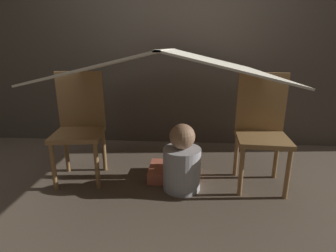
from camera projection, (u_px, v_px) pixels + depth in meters
The scene contains 7 objects.
ground_plane at pixel (166, 195), 2.04m from camera, with size 8.80×8.80×0.00m, color brown.
wall_back at pixel (175, 33), 2.85m from camera, with size 7.00×0.05×2.50m.
chair_left at pixel (80, 123), 2.22m from camera, with size 0.44×0.44×0.91m.
chair_right at pixel (261, 127), 2.11m from camera, with size 0.42×0.42×0.91m.
sheet_canopy at pixel (168, 62), 1.95m from camera, with size 1.50×1.44×0.19m.
person_front at pixel (182, 162), 2.08m from camera, with size 0.30×0.30×0.55m.
floor_cushion at pixel (173, 172), 2.31m from camera, with size 0.41×0.33×0.10m.
Camera 1 is at (0.15, -1.80, 1.10)m, focal length 28.00 mm.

